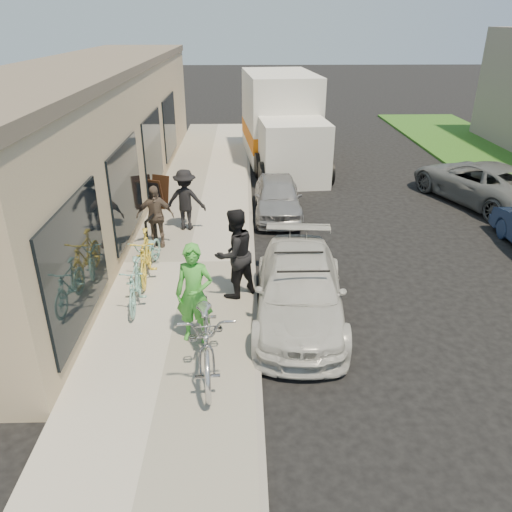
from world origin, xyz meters
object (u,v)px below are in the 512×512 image
object	(u,v)px
far_car_gray	(480,182)
moving_truck	(282,125)
sedan_white	(299,290)
cruiser_bike_b	(148,253)
tandem_bike	(207,333)
woman_rider	(194,294)
bystander_b	(155,216)
sedan_silver	(278,197)
cruiser_bike_a	(135,284)
cruiser_bike_c	(146,256)
bystander_a	(186,200)
sandwich_board	(157,193)
bike_rack	(151,230)
man_standing	(234,254)

from	to	relation	value
far_car_gray	moving_truck	bearing A→B (deg)	-60.29
sedan_white	cruiser_bike_b	world-z (taller)	sedan_white
moving_truck	tandem_bike	bearing A→B (deg)	-103.99
moving_truck	woman_rider	world-z (taller)	moving_truck
moving_truck	far_car_gray	world-z (taller)	moving_truck
cruiser_bike_b	bystander_b	world-z (taller)	bystander_b
sedan_silver	bystander_b	world-z (taller)	bystander_b
woman_rider	cruiser_bike_a	bearing A→B (deg)	148.85
cruiser_bike_c	bystander_a	size ratio (longest dim) A/B	1.05
moving_truck	cruiser_bike_c	distance (m)	11.00
sandwich_board	bystander_b	bearing A→B (deg)	-58.51
sandwich_board	tandem_bike	distance (m)	7.93
far_car_gray	cruiser_bike_b	bearing A→B (deg)	6.58
bike_rack	cruiser_bike_c	world-z (taller)	cruiser_bike_c
sedan_white	sedan_silver	world-z (taller)	sedan_white
sandwich_board	cruiser_bike_c	size ratio (longest dim) A/B	0.54
man_standing	tandem_bike	bearing A→B (deg)	41.35
bike_rack	bystander_a	xyz separation A→B (m)	(0.70, 1.44, 0.28)
cruiser_bike_a	cruiser_bike_c	world-z (taller)	cruiser_bike_c
woman_rider	cruiser_bike_b	xyz separation A→B (m)	(-1.31, 2.77, -0.51)
bystander_a	bystander_b	bearing A→B (deg)	66.53
sedan_white	man_standing	distance (m)	1.50
sandwich_board	bystander_a	size ratio (longest dim) A/B	0.57
man_standing	bystander_b	size ratio (longest dim) A/B	1.20
sedan_silver	moving_truck	bearing A→B (deg)	86.15
sandwich_board	cruiser_bike_c	world-z (taller)	cruiser_bike_c
man_standing	cruiser_bike_c	distance (m)	2.15
bike_rack	far_car_gray	xyz separation A→B (m)	(9.77, 3.87, -0.04)
cruiser_bike_b	sedan_silver	bearing A→B (deg)	60.74
woman_rider	man_standing	bearing A→B (deg)	78.81
moving_truck	bystander_a	xyz separation A→B (m)	(-3.10, -7.47, -0.55)
sandwich_board	cruiser_bike_b	bearing A→B (deg)	-60.97
bike_rack	bystander_b	world-z (taller)	bystander_b
sedan_silver	far_car_gray	bearing A→B (deg)	10.36
sandwich_board	moving_truck	xyz separation A→B (m)	(4.15, 5.78, 0.89)
cruiser_bike_c	bystander_a	xyz separation A→B (m)	(0.60, 2.85, 0.30)
bike_rack	bystander_b	distance (m)	0.42
moving_truck	sedan_white	bearing A→B (deg)	-97.23
cruiser_bike_b	cruiser_bike_c	world-z (taller)	cruiser_bike_c
sedan_silver	woman_rider	bearing A→B (deg)	-104.62
tandem_bike	cruiser_bike_c	world-z (taller)	tandem_bike
bike_rack	man_standing	distance (m)	3.04
sedan_silver	bystander_b	distance (m)	4.07
sedan_silver	bystander_a	xyz separation A→B (m)	(-2.56, -1.39, 0.40)
bike_rack	sedan_silver	world-z (taller)	sedan_silver
sandwich_board	bystander_b	size ratio (longest dim) A/B	0.60
sandwich_board	woman_rider	bearing A→B (deg)	-52.75
sedan_silver	cruiser_bike_a	size ratio (longest dim) A/B	2.18
bystander_b	sedan_white	bearing A→B (deg)	-48.72
bike_rack	sedan_white	size ratio (longest dim) A/B	0.21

